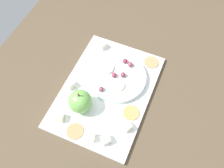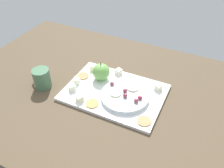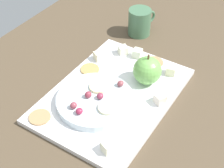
{
  "view_description": "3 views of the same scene",
  "coord_description": "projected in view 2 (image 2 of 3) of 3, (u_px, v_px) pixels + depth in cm",
  "views": [
    {
      "loc": [
        34.58,
        16.27,
        73.53
      ],
      "look_at": [
        -0.2,
        1.48,
        8.88
      ],
      "focal_mm": 39.36,
      "sensor_mm": 36.0,
      "label": 1
    },
    {
      "loc": [
        -28.41,
        62.63,
        66.17
      ],
      "look_at": [
        1.52,
        0.2,
        8.79
      ],
      "focal_mm": 37.57,
      "sensor_mm": 36.0,
      "label": 2
    },
    {
      "loc": [
        -50.58,
        -32.21,
        62.17
      ],
      "look_at": [
        -0.56,
        -0.49,
        9.34
      ],
      "focal_mm": 54.49,
      "sensor_mm": 36.0,
      "label": 3
    }
  ],
  "objects": [
    {
      "name": "cracker_0",
      "position": [
        92.0,
        104.0,
        0.86
      ],
      "size": [
        4.98,
        4.98,
        0.4
      ],
      "primitive_type": "cylinder",
      "color": "tan",
      "rests_on": "platter"
    },
    {
      "name": "cracker_1",
      "position": [
        83.0,
        76.0,
        0.99
      ],
      "size": [
        4.98,
        4.98,
        0.4
      ],
      "primitive_type": "cylinder",
      "color": "#AA8255",
      "rests_on": "platter"
    },
    {
      "name": "cheese_cube_2",
      "position": [
        119.0,
        72.0,
        1.0
      ],
      "size": [
        3.13,
        3.13,
        2.34
      ],
      "primitive_type": "cube",
      "rotation": [
        0.0,
        0.0,
        1.12
      ],
      "color": "#F1E0CC",
      "rests_on": "platter"
    },
    {
      "name": "apple_whole",
      "position": [
        101.0,
        72.0,
        0.96
      ],
      "size": [
        7.17,
        7.17,
        7.17
      ],
      "primitive_type": "sphere",
      "color": "#71B453",
      "rests_on": "platter"
    },
    {
      "name": "cheese_cube_4",
      "position": [
        158.0,
        87.0,
        0.92
      ],
      "size": [
        3.03,
        3.03,
        2.34
      ],
      "primitive_type": "cube",
      "rotation": [
        0.0,
        0.0,
        1.2
      ],
      "color": "#EEEAC4",
      "rests_on": "platter"
    },
    {
      "name": "grape_3",
      "position": [
        140.0,
        98.0,
        0.85
      ],
      "size": [
        1.73,
        1.55,
        1.41
      ],
      "primitive_type": "ellipsoid",
      "color": "#992745",
      "rests_on": "serving_dish"
    },
    {
      "name": "cheese_cube_3",
      "position": [
        76.0,
        81.0,
        0.95
      ],
      "size": [
        2.64,
        2.64,
        2.34
      ],
      "primitive_type": "cube",
      "rotation": [
        0.0,
        0.0,
        0.14
      ],
      "color": "white",
      "rests_on": "platter"
    },
    {
      "name": "grape_1",
      "position": [
        125.0,
        96.0,
        0.86
      ],
      "size": [
        1.73,
        1.55,
        1.59
      ],
      "primitive_type": "ellipsoid",
      "color": "#8D3342",
      "rests_on": "serving_dish"
    },
    {
      "name": "apple_stem",
      "position": [
        101.0,
        63.0,
        0.93
      ],
      "size": [
        0.5,
        0.5,
        1.2
      ],
      "primitive_type": "cylinder",
      "color": "brown",
      "rests_on": "apple_whole"
    },
    {
      "name": "apple_slice_0",
      "position": [
        116.0,
        93.0,
        0.88
      ],
      "size": [
        4.52,
        4.52,
        0.6
      ],
      "primitive_type": "cylinder",
      "color": "#F4E7A9",
      "rests_on": "serving_dish"
    },
    {
      "name": "platter",
      "position": [
        114.0,
        93.0,
        0.92
      ],
      "size": [
        38.28,
        27.02,
        1.26
      ],
      "primitive_type": "cube",
      "color": "white",
      "rests_on": "table"
    },
    {
      "name": "cheese_cube_5",
      "position": [
        93.0,
        68.0,
        1.02
      ],
      "size": [
        2.72,
        2.72,
        2.34
      ],
      "primitive_type": "cube",
      "rotation": [
        0.0,
        0.0,
        0.18
      ],
      "color": "#F5EAC1",
      "rests_on": "platter"
    },
    {
      "name": "apple_slice_1",
      "position": [
        133.0,
        88.0,
        0.9
      ],
      "size": [
        4.52,
        4.52,
        0.6
      ],
      "primitive_type": "cylinder",
      "color": "#F4EABB",
      "rests_on": "serving_dish"
    },
    {
      "name": "cracker_2",
      "position": [
        144.0,
        121.0,
        0.8
      ],
      "size": [
        4.98,
        4.98,
        0.4
      ],
      "primitive_type": "cylinder",
      "color": "tan",
      "rests_on": "platter"
    },
    {
      "name": "grape_0",
      "position": [
        125.0,
        91.0,
        0.88
      ],
      "size": [
        1.73,
        1.55,
        1.48
      ],
      "primitive_type": "ellipsoid",
      "color": "#893148",
      "rests_on": "serving_dish"
    },
    {
      "name": "table",
      "position": [
        116.0,
        98.0,
        0.94
      ],
      "size": [
        135.72,
        85.58,
        3.97
      ],
      "primitive_type": "cube",
      "color": "brown",
      "rests_on": "ground"
    },
    {
      "name": "grape_2",
      "position": [
        112.0,
        84.0,
        0.92
      ],
      "size": [
        1.73,
        1.55,
        1.42
      ],
      "primitive_type": "ellipsoid",
      "color": "brown",
      "rests_on": "serving_dish"
    },
    {
      "name": "cheese_cube_0",
      "position": [
        80.0,
        98.0,
        0.87
      ],
      "size": [
        3.16,
        3.16,
        2.34
      ],
      "primitive_type": "cube",
      "rotation": [
        0.0,
        0.0,
        1.09
      ],
      "color": "#F9F2C8",
      "rests_on": "platter"
    },
    {
      "name": "grape_4",
      "position": [
        136.0,
        101.0,
        0.84
      ],
      "size": [
        1.73,
        1.55,
        1.54
      ],
      "primitive_type": "ellipsoid",
      "color": "#8F3F4C",
      "rests_on": "serving_dish"
    },
    {
      "name": "cheese_cube_1",
      "position": [
        72.0,
        88.0,
        0.92
      ],
      "size": [
        3.29,
        3.29,
        2.34
      ],
      "primitive_type": "cube",
      "rotation": [
        0.0,
        0.0,
        0.9
      ],
      "color": "#EDECCA",
      "rests_on": "platter"
    },
    {
      "name": "cup",
      "position": [
        42.0,
        78.0,
        0.94
      ],
      "size": [
        9.83,
        6.8,
        8.12
      ],
      "color": "#456E4E",
      "rests_on": "table"
    },
    {
      "name": "serving_dish",
      "position": [
        125.0,
        96.0,
        0.89
      ],
      "size": [
        18.33,
        18.33,
        1.82
      ],
      "primitive_type": "cylinder",
      "color": "silver",
      "rests_on": "platter"
    }
  ]
}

